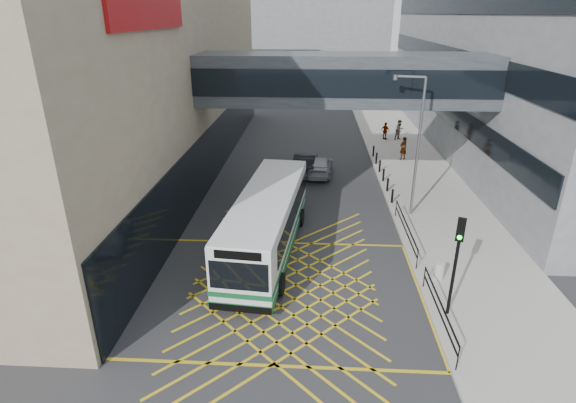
% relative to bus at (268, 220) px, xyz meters
% --- Properties ---
extents(ground, '(120.00, 120.00, 0.00)m').
position_rel_bus_xyz_m(ground, '(1.00, -3.67, -1.69)').
color(ground, '#333335').
extents(building_whsmith, '(24.17, 42.00, 16.00)m').
position_rel_bus_xyz_m(building_whsmith, '(-16.98, 12.33, 6.30)').
color(building_whsmith, gray).
rests_on(building_whsmith, ground).
extents(building_far, '(28.00, 16.00, 18.00)m').
position_rel_bus_xyz_m(building_far, '(-1.00, 56.33, 7.31)').
color(building_far, slate).
rests_on(building_far, ground).
extents(skybridge, '(20.00, 4.10, 3.00)m').
position_rel_bus_xyz_m(skybridge, '(4.00, 8.33, 5.81)').
color(skybridge, '#373C41').
rests_on(skybridge, ground).
extents(pavement, '(6.00, 54.00, 0.16)m').
position_rel_bus_xyz_m(pavement, '(10.00, 11.33, -1.61)').
color(pavement, '#AEA9A0').
rests_on(pavement, ground).
extents(box_junction, '(12.00, 9.00, 0.01)m').
position_rel_bus_xyz_m(box_junction, '(1.00, -3.67, -1.69)').
color(box_junction, gold).
rests_on(box_junction, ground).
extents(bus, '(3.66, 11.46, 3.16)m').
position_rel_bus_xyz_m(bus, '(0.00, 0.00, 0.00)').
color(bus, silver).
rests_on(bus, ground).
extents(car_white, '(2.53, 4.38, 1.31)m').
position_rel_bus_xyz_m(car_white, '(-1.61, 0.26, -1.04)').
color(car_white, silver).
rests_on(car_white, ground).
extents(car_dark, '(2.25, 4.96, 1.51)m').
position_rel_bus_xyz_m(car_dark, '(1.63, 12.40, -0.94)').
color(car_dark, black).
rests_on(car_dark, ground).
extents(car_silver, '(2.28, 4.72, 1.43)m').
position_rel_bus_xyz_m(car_silver, '(2.70, 12.00, -0.98)').
color(car_silver, '#989AA0').
rests_on(car_silver, ground).
extents(traffic_light, '(0.35, 0.51, 4.28)m').
position_rel_bus_xyz_m(traffic_light, '(7.65, -5.15, 1.25)').
color(traffic_light, black).
rests_on(traffic_light, pavement).
extents(street_lamp, '(1.82, 0.60, 8.02)m').
position_rel_bus_xyz_m(street_lamp, '(7.92, 4.69, 3.03)').
color(street_lamp, slate).
rests_on(street_lamp, pavement).
extents(litter_bin, '(0.46, 0.46, 0.80)m').
position_rel_bus_xyz_m(litter_bin, '(7.98, -2.42, -1.13)').
color(litter_bin, '#ADA89E').
rests_on(litter_bin, pavement).
extents(kerb_railings, '(0.05, 12.54, 1.00)m').
position_rel_bus_xyz_m(kerb_railings, '(7.15, -1.89, -0.81)').
color(kerb_railings, black).
rests_on(kerb_railings, pavement).
extents(bollards, '(0.14, 10.14, 0.90)m').
position_rel_bus_xyz_m(bollards, '(7.25, 11.33, -1.08)').
color(bollards, black).
rests_on(bollards, pavement).
extents(pedestrian_a, '(0.91, 0.83, 1.87)m').
position_rel_bus_xyz_m(pedestrian_a, '(9.54, 15.61, -0.60)').
color(pedestrian_a, gray).
rests_on(pedestrian_a, pavement).
extents(pedestrian_b, '(1.05, 0.94, 1.86)m').
position_rel_bus_xyz_m(pedestrian_b, '(10.31, 21.97, -0.60)').
color(pedestrian_b, gray).
rests_on(pedestrian_b, pavement).
extents(pedestrian_c, '(1.01, 0.99, 1.62)m').
position_rel_bus_xyz_m(pedestrian_c, '(9.00, 21.95, -0.72)').
color(pedestrian_c, gray).
rests_on(pedestrian_c, pavement).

